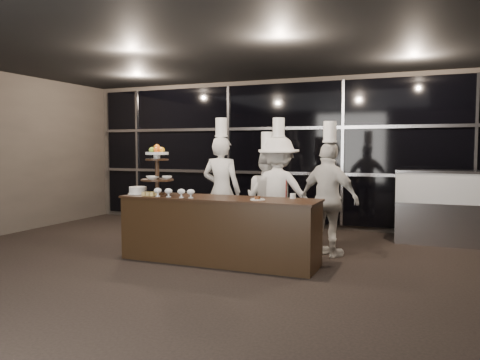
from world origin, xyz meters
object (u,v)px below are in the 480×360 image
at_px(chef_c, 278,192).
at_px(chef_b, 267,198).
at_px(chef_a, 221,190).
at_px(chef_d, 329,198).
at_px(buffet_counter, 219,229).
at_px(display_stand, 157,166).
at_px(layer_cake, 138,191).
at_px(display_case, 438,203).

bearing_deg(chef_c, chef_b, 164.37).
xyz_separation_m(chef_a, chef_b, (0.72, 0.19, -0.12)).
xyz_separation_m(chef_b, chef_d, (1.08, -0.31, 0.07)).
bearing_deg(buffet_counter, chef_c, 67.36).
distance_m(chef_a, chef_b, 0.76).
relative_size(buffet_counter, chef_a, 1.35).
bearing_deg(chef_b, display_stand, -135.74).
xyz_separation_m(chef_c, chef_d, (0.86, -0.25, -0.03)).
relative_size(chef_a, chef_d, 1.05).
distance_m(buffet_counter, chef_c, 1.36).
distance_m(buffet_counter, layer_cake, 1.40).
distance_m(display_case, chef_c, 2.75).
height_order(chef_a, chef_b, chef_a).
distance_m(display_stand, display_case, 4.69).
xyz_separation_m(chef_b, chef_c, (0.21, -0.06, 0.10)).
height_order(layer_cake, chef_b, chef_b).
distance_m(display_stand, layer_cake, 0.48).
distance_m(layer_cake, chef_a, 1.41).
relative_size(display_stand, layer_cake, 2.48).
relative_size(display_stand, chef_a, 0.36).
xyz_separation_m(display_stand, chef_a, (0.56, 1.05, -0.42)).
height_order(chef_a, chef_d, chef_a).
xyz_separation_m(display_case, chef_d, (-1.51, -1.62, 0.18)).
height_order(buffet_counter, display_stand, display_stand).
height_order(display_stand, display_case, display_stand).
bearing_deg(buffet_counter, chef_b, 77.28).
bearing_deg(display_stand, chef_c, 38.48).
bearing_deg(chef_d, display_stand, -158.21).
bearing_deg(layer_cake, display_case, 31.98).
bearing_deg(chef_b, display_case, 26.86).
height_order(chef_a, chef_c, chef_a).
bearing_deg(buffet_counter, chef_d, 34.75).
xyz_separation_m(display_stand, display_case, (3.87, 2.56, -0.65)).
height_order(chef_b, chef_c, chef_c).
distance_m(layer_cake, chef_b, 2.06).
relative_size(display_case, chef_b, 0.73).
bearing_deg(chef_c, display_case, 30.00).
height_order(display_case, chef_c, chef_c).
xyz_separation_m(layer_cake, chef_d, (2.67, 0.99, -0.11)).
xyz_separation_m(buffet_counter, chef_b, (0.28, 1.25, 0.33)).
relative_size(display_case, chef_c, 0.65).
bearing_deg(chef_c, display_stand, -141.52).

